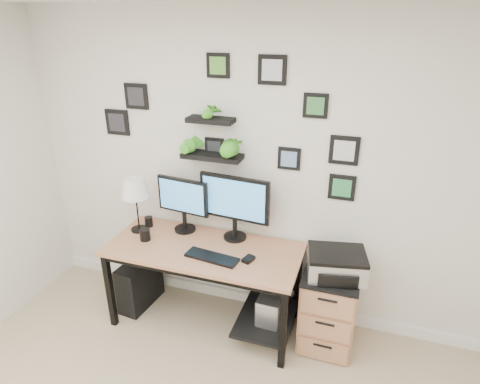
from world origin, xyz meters
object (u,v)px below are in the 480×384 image
at_px(table_lamp, 135,189).
at_px(printer, 336,264).
at_px(pc_tower_black, 140,283).
at_px(monitor_right, 234,203).
at_px(desk, 210,259).
at_px(monitor_left, 183,201).
at_px(mug, 145,235).
at_px(pc_tower_grey, 273,310).
at_px(file_cabinet, 329,307).

bearing_deg(table_lamp, printer, -0.99).
bearing_deg(pc_tower_black, table_lamp, 87.03).
bearing_deg(monitor_right, desk, -129.67).
bearing_deg(pc_tower_black, monitor_left, 31.50).
bearing_deg(pc_tower_black, monitor_right, 18.74).
height_order(table_lamp, pc_tower_black, table_lamp).
height_order(desk, monitor_left, monitor_left).
bearing_deg(mug, table_lamp, 135.77).
bearing_deg(pc_tower_black, mug, -17.41).
bearing_deg(pc_tower_black, pc_tower_grey, 7.19).
distance_m(mug, pc_tower_grey, 1.26).
bearing_deg(mug, pc_tower_grey, 4.89).
xyz_separation_m(mug, pc_tower_grey, (1.11, 0.09, -0.59)).
distance_m(desk, printer, 1.04).
bearing_deg(file_cabinet, printer, -45.35).
relative_size(pc_tower_black, pc_tower_grey, 1.04).
relative_size(mug, pc_tower_black, 0.22).
distance_m(desk, monitor_right, 0.52).
bearing_deg(mug, monitor_left, 46.37).
xyz_separation_m(mug, file_cabinet, (1.56, 0.13, -0.46)).
relative_size(monitor_left, printer, 1.02).
bearing_deg(mug, pc_tower_black, 156.71).
bearing_deg(pc_tower_grey, mug, -175.11).
height_order(table_lamp, printer, table_lamp).
bearing_deg(table_lamp, pc_tower_grey, -1.99).
height_order(pc_tower_grey, file_cabinet, file_cabinet).
height_order(table_lamp, mug, table_lamp).
relative_size(pc_tower_black, file_cabinet, 0.68).
bearing_deg(file_cabinet, monitor_left, 174.57).
xyz_separation_m(table_lamp, pc_tower_grey, (1.25, -0.04, -0.93)).
distance_m(pc_tower_black, file_cabinet, 1.72).
bearing_deg(file_cabinet, table_lamp, 179.80).
xyz_separation_m(file_cabinet, printer, (0.02, -0.02, 0.43)).
height_order(pc_tower_grey, printer, printer).
bearing_deg(file_cabinet, mug, -175.14).
height_order(monitor_left, pc_tower_grey, monitor_left).
distance_m(monitor_left, mug, 0.43).
distance_m(desk, pc_tower_black, 0.81).
height_order(file_cabinet, printer, printer).
height_order(table_lamp, pc_tower_grey, table_lamp).
relative_size(table_lamp, pc_tower_grey, 1.12).
bearing_deg(monitor_right, mug, -159.67).
bearing_deg(monitor_left, mug, -133.63).
bearing_deg(monitor_left, pc_tower_grey, -10.65).
bearing_deg(pc_tower_grey, table_lamp, 178.01).
relative_size(desk, monitor_right, 2.62).
bearing_deg(pc_tower_black, printer, 7.28).
bearing_deg(desk, printer, 1.90).
bearing_deg(printer, monitor_right, 169.91).
bearing_deg(table_lamp, desk, -5.26).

